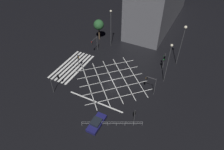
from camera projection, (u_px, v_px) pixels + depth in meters
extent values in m
plane|color=black|center=(112.00, 80.00, 42.47)|extent=(200.00, 200.00, 0.00)
cube|color=silver|center=(80.00, 69.00, 45.26)|extent=(11.47, 0.50, 0.01)
cube|color=silver|center=(77.00, 68.00, 45.57)|extent=(11.47, 0.50, 0.01)
cube|color=silver|center=(74.00, 67.00, 45.87)|extent=(11.47, 0.50, 0.01)
cube|color=silver|center=(71.00, 66.00, 46.18)|extent=(11.47, 0.50, 0.01)
cube|color=silver|center=(67.00, 65.00, 46.49)|extent=(11.47, 0.50, 0.01)
cube|color=silver|center=(64.00, 64.00, 46.80)|extent=(11.47, 0.50, 0.01)
cube|color=silver|center=(89.00, 85.00, 41.29)|extent=(10.01, 10.01, 0.01)
cube|color=silver|center=(105.00, 66.00, 46.14)|extent=(10.01, 10.01, 0.01)
cube|color=silver|center=(100.00, 82.00, 41.88)|extent=(10.01, 10.01, 0.01)
cube|color=silver|center=(108.00, 73.00, 44.30)|extent=(10.01, 10.01, 0.01)
cube|color=silver|center=(112.00, 80.00, 42.47)|extent=(10.01, 10.01, 0.01)
cube|color=silver|center=(112.00, 80.00, 42.47)|extent=(10.01, 10.01, 0.01)
cube|color=silver|center=(123.00, 78.00, 43.06)|extent=(10.01, 10.01, 0.01)
cube|color=silver|center=(116.00, 88.00, 40.64)|extent=(10.01, 10.01, 0.01)
cube|color=silver|center=(134.00, 75.00, 43.66)|extent=(10.01, 10.01, 0.01)
cube|color=silver|center=(120.00, 97.00, 38.81)|extent=(10.01, 10.01, 0.01)
cube|color=silver|center=(96.00, 102.00, 37.85)|extent=(0.30, 11.47, 0.01)
cube|color=black|center=(153.00, 1.00, 71.09)|extent=(1.40, 0.06, 1.80)
cube|color=beige|center=(150.00, 4.00, 68.69)|extent=(1.40, 0.06, 1.80)
cube|color=beige|center=(146.00, 8.00, 66.29)|extent=(1.40, 0.06, 1.80)
cube|color=black|center=(142.00, 12.00, 63.88)|extent=(1.40, 0.06, 1.80)
cube|color=beige|center=(138.00, 16.00, 61.48)|extent=(1.40, 0.06, 1.80)
cube|color=black|center=(134.00, 21.00, 59.08)|extent=(1.40, 0.06, 1.80)
cube|color=black|center=(129.00, 26.00, 56.67)|extent=(1.40, 0.06, 1.80)
cube|color=black|center=(124.00, 32.00, 54.27)|extent=(1.40, 0.06, 1.80)
cube|color=black|center=(143.00, 2.00, 61.68)|extent=(1.40, 0.06, 1.80)
cube|color=beige|center=(139.00, 6.00, 59.27)|extent=(1.40, 0.06, 1.80)
cube|color=beige|center=(135.00, 10.00, 56.87)|extent=(1.40, 0.06, 1.80)
cube|color=black|center=(130.00, 15.00, 54.47)|extent=(1.40, 0.06, 1.80)
cube|color=black|center=(124.00, 20.00, 52.06)|extent=(1.40, 0.06, 1.80)
cube|color=beige|center=(131.00, 3.00, 52.26)|extent=(1.40, 0.06, 1.80)
cube|color=black|center=(125.00, 7.00, 49.85)|extent=(1.40, 0.06, 1.80)
cylinder|color=#424244|center=(164.00, 61.00, 44.51)|extent=(0.11, 0.11, 3.79)
cube|color=black|center=(165.00, 55.00, 43.65)|extent=(0.28, 0.16, 0.90)
sphere|color=black|center=(164.00, 54.00, 43.49)|extent=(0.18, 0.18, 0.18)
sphere|color=black|center=(164.00, 55.00, 43.68)|extent=(0.18, 0.18, 0.18)
sphere|color=green|center=(164.00, 56.00, 43.88)|extent=(0.18, 0.18, 0.18)
cube|color=black|center=(165.00, 55.00, 43.61)|extent=(0.36, 0.02, 0.98)
cylinder|color=#424244|center=(163.00, 63.00, 43.86)|extent=(0.11, 0.11, 3.78)
cube|color=black|center=(164.00, 58.00, 42.86)|extent=(0.16, 0.28, 0.90)
sphere|color=black|center=(164.00, 57.00, 42.58)|extent=(0.18, 0.18, 0.18)
sphere|color=black|center=(164.00, 59.00, 42.78)|extent=(0.18, 0.18, 0.18)
sphere|color=green|center=(164.00, 60.00, 42.98)|extent=(0.18, 0.18, 0.18)
cube|color=black|center=(164.00, 58.00, 42.92)|extent=(0.02, 0.36, 0.98)
cylinder|color=#424244|center=(52.00, 87.00, 38.67)|extent=(0.11, 0.11, 3.21)
cylinder|color=#424244|center=(54.00, 78.00, 38.40)|extent=(2.04, 0.09, 0.09)
cube|color=black|center=(58.00, 76.00, 39.39)|extent=(0.16, 0.28, 0.90)
sphere|color=black|center=(58.00, 75.00, 39.26)|extent=(0.18, 0.18, 0.18)
sphere|color=black|center=(58.00, 76.00, 39.46)|extent=(0.18, 0.18, 0.18)
sphere|color=green|center=(59.00, 77.00, 39.66)|extent=(0.18, 0.18, 0.18)
cube|color=black|center=(58.00, 77.00, 39.33)|extent=(0.02, 0.36, 0.98)
cylinder|color=#424244|center=(78.00, 62.00, 44.31)|extent=(0.11, 0.11, 3.64)
cube|color=black|center=(78.00, 57.00, 43.40)|extent=(0.28, 0.16, 0.90)
sphere|color=black|center=(78.00, 56.00, 43.17)|extent=(0.18, 0.18, 0.18)
sphere|color=orange|center=(79.00, 57.00, 43.36)|extent=(0.18, 0.18, 0.18)
sphere|color=black|center=(79.00, 58.00, 43.56)|extent=(0.18, 0.18, 0.18)
cube|color=black|center=(78.00, 57.00, 43.43)|extent=(0.36, 0.02, 0.98)
cylinder|color=#424244|center=(134.00, 118.00, 32.93)|extent=(0.11, 0.11, 3.48)
cube|color=black|center=(135.00, 112.00, 32.20)|extent=(0.16, 0.28, 0.90)
sphere|color=black|center=(135.00, 111.00, 32.08)|extent=(0.18, 0.18, 0.18)
sphere|color=orange|center=(135.00, 112.00, 32.28)|extent=(0.18, 0.18, 0.18)
sphere|color=black|center=(135.00, 113.00, 32.48)|extent=(0.18, 0.18, 0.18)
cube|color=black|center=(135.00, 113.00, 32.14)|extent=(0.02, 0.36, 0.98)
cylinder|color=#424244|center=(97.00, 43.00, 50.08)|extent=(0.11, 0.11, 3.80)
cylinder|color=#424244|center=(94.00, 39.00, 48.14)|extent=(2.33, 0.09, 0.09)
cube|color=black|center=(92.00, 43.00, 47.66)|extent=(0.16, 0.28, 0.90)
sphere|color=red|center=(92.00, 42.00, 47.38)|extent=(0.18, 0.18, 0.18)
sphere|color=black|center=(92.00, 43.00, 47.58)|extent=(0.18, 0.18, 0.18)
sphere|color=black|center=(92.00, 44.00, 47.78)|extent=(0.18, 0.18, 0.18)
cube|color=black|center=(92.00, 43.00, 47.72)|extent=(0.02, 0.36, 0.98)
cylinder|color=#424244|center=(155.00, 87.00, 37.98)|extent=(0.11, 0.11, 4.08)
cylinder|color=#424244|center=(152.00, 78.00, 37.05)|extent=(0.09, 1.81, 0.09)
cube|color=black|center=(147.00, 78.00, 37.66)|extent=(0.28, 0.16, 0.90)
sphere|color=black|center=(146.00, 77.00, 37.50)|extent=(0.18, 0.18, 0.18)
sphere|color=orange|center=(146.00, 78.00, 37.70)|extent=(0.18, 0.18, 0.18)
sphere|color=black|center=(146.00, 79.00, 37.90)|extent=(0.18, 0.18, 0.18)
cube|color=black|center=(147.00, 79.00, 37.63)|extent=(0.36, 0.02, 0.98)
cylinder|color=#424244|center=(167.00, 65.00, 39.37)|extent=(0.14, 0.14, 8.71)
sphere|color=#F4EAC6|center=(172.00, 45.00, 36.41)|extent=(0.52, 0.52, 0.52)
cylinder|color=#424244|center=(180.00, 47.00, 43.77)|extent=(0.14, 0.14, 9.19)
sphere|color=#F4EAC6|center=(186.00, 27.00, 40.63)|extent=(0.63, 0.63, 0.63)
cylinder|color=#424244|center=(111.00, 30.00, 49.64)|extent=(0.14, 0.14, 9.27)
sphere|color=#F4EAC6|center=(111.00, 11.00, 46.50)|extent=(0.52, 0.52, 0.52)
cylinder|color=brown|center=(99.00, 34.00, 54.10)|extent=(0.35, 0.35, 3.29)
sphere|color=#235128|center=(99.00, 25.00, 52.36)|extent=(2.72, 2.72, 2.72)
cube|color=#191951|center=(97.00, 123.00, 33.57)|extent=(4.15, 1.74, 0.58)
cube|color=black|center=(96.00, 122.00, 33.16)|extent=(1.74, 1.53, 0.47)
sphere|color=white|center=(100.00, 114.00, 35.16)|extent=(0.16, 0.16, 0.16)
sphere|color=white|center=(105.00, 116.00, 34.79)|extent=(0.16, 0.16, 0.16)
cylinder|color=black|center=(97.00, 117.00, 34.79)|extent=(0.69, 0.20, 0.69)
cylinder|color=black|center=(104.00, 120.00, 34.28)|extent=(0.69, 0.20, 0.69)
cylinder|color=black|center=(89.00, 128.00, 33.06)|extent=(0.69, 0.20, 0.69)
cylinder|color=black|center=(97.00, 131.00, 32.55)|extent=(0.69, 0.20, 0.69)
cylinder|color=#9EA0A5|center=(82.00, 124.00, 33.47)|extent=(0.05, 0.05, 1.05)
cylinder|color=#9EA0A5|center=(90.00, 124.00, 33.47)|extent=(0.05, 0.05, 1.05)
cylinder|color=#9EA0A5|center=(99.00, 124.00, 33.47)|extent=(0.05, 0.05, 1.05)
cylinder|color=#9EA0A5|center=(108.00, 124.00, 33.47)|extent=(0.05, 0.05, 1.05)
cylinder|color=#9EA0A5|center=(116.00, 124.00, 33.47)|extent=(0.05, 0.05, 1.05)
cylinder|color=#9EA0A5|center=(125.00, 124.00, 33.47)|extent=(0.05, 0.05, 1.05)
cylinder|color=#9EA0A5|center=(134.00, 124.00, 33.47)|extent=(0.05, 0.05, 1.05)
cylinder|color=#9EA0A5|center=(142.00, 124.00, 33.47)|extent=(0.05, 0.05, 1.05)
cylinder|color=#9EA0A5|center=(112.00, 122.00, 33.15)|extent=(4.68, 9.10, 0.04)
cylinder|color=#9EA0A5|center=(112.00, 124.00, 33.43)|extent=(4.68, 9.10, 0.04)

